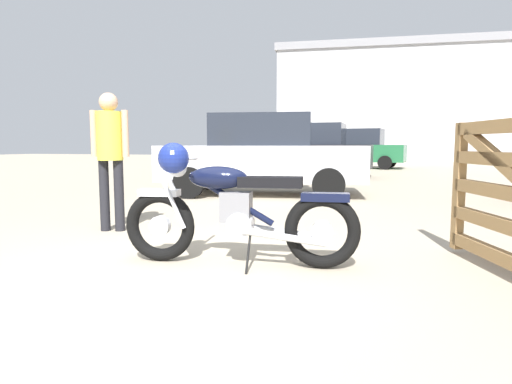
{
  "coord_description": "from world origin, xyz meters",
  "views": [
    {
      "loc": [
        1.49,
        -3.17,
        1.04
      ],
      "look_at": [
        0.2,
        1.18,
        0.55
      ],
      "focal_mm": 30.33,
      "sensor_mm": 36.0,
      "label": 1
    }
  ],
  "objects_px": {
    "blue_hatchback_right": "(250,150)",
    "white_estate_far": "(296,148)",
    "vintage_motorcycle": "(232,209)",
    "red_hatchback_near": "(359,148)",
    "pale_sedan_back": "(261,147)",
    "bystander": "(110,147)",
    "silver_sedan_mid": "(263,155)"
  },
  "relations": [
    {
      "from": "blue_hatchback_right",
      "to": "pale_sedan_back",
      "type": "distance_m",
      "value": 4.45
    },
    {
      "from": "vintage_motorcycle",
      "to": "red_hatchback_near",
      "type": "bearing_deg",
      "value": -97.12
    },
    {
      "from": "white_estate_far",
      "to": "pale_sedan_back",
      "type": "xyz_separation_m",
      "value": [
        -3.12,
        6.67,
        0.0
      ]
    },
    {
      "from": "vintage_motorcycle",
      "to": "pale_sedan_back",
      "type": "xyz_separation_m",
      "value": [
        -4.71,
        17.47,
        0.45
      ]
    },
    {
      "from": "bystander",
      "to": "blue_hatchback_right",
      "type": "distance_m",
      "value": 12.25
    },
    {
      "from": "silver_sedan_mid",
      "to": "blue_hatchback_right",
      "type": "distance_m",
      "value": 8.26
    },
    {
      "from": "vintage_motorcycle",
      "to": "bystander",
      "type": "bearing_deg",
      "value": -34.8
    },
    {
      "from": "red_hatchback_near",
      "to": "pale_sedan_back",
      "type": "xyz_separation_m",
      "value": [
        -4.82,
        0.55,
        0.02
      ]
    },
    {
      "from": "silver_sedan_mid",
      "to": "red_hatchback_near",
      "type": "bearing_deg",
      "value": 74.89
    },
    {
      "from": "silver_sedan_mid",
      "to": "pale_sedan_back",
      "type": "relative_size",
      "value": 0.9
    },
    {
      "from": "bystander",
      "to": "silver_sedan_mid",
      "type": "relative_size",
      "value": 0.38
    },
    {
      "from": "silver_sedan_mid",
      "to": "blue_hatchback_right",
      "type": "xyz_separation_m",
      "value": [
        -2.7,
        7.8,
        0.0
      ]
    },
    {
      "from": "pale_sedan_back",
      "to": "bystander",
      "type": "bearing_deg",
      "value": 90.3
    },
    {
      "from": "blue_hatchback_right",
      "to": "red_hatchback_near",
      "type": "distance_m",
      "value": 5.55
    },
    {
      "from": "white_estate_far",
      "to": "red_hatchback_near",
      "type": "bearing_deg",
      "value": 75.38
    },
    {
      "from": "bystander",
      "to": "white_estate_far",
      "type": "xyz_separation_m",
      "value": [
        0.33,
        9.78,
        -0.08
      ]
    },
    {
      "from": "red_hatchback_near",
      "to": "pale_sedan_back",
      "type": "height_order",
      "value": "red_hatchback_near"
    },
    {
      "from": "vintage_motorcycle",
      "to": "blue_hatchback_right",
      "type": "relative_size",
      "value": 0.47
    },
    {
      "from": "blue_hatchback_right",
      "to": "pale_sedan_back",
      "type": "height_order",
      "value": "pale_sedan_back"
    },
    {
      "from": "bystander",
      "to": "red_hatchback_near",
      "type": "relative_size",
      "value": 0.41
    },
    {
      "from": "white_estate_far",
      "to": "silver_sedan_mid",
      "type": "bearing_deg",
      "value": -85.19
    },
    {
      "from": "silver_sedan_mid",
      "to": "white_estate_far",
      "type": "bearing_deg",
      "value": 85.31
    },
    {
      "from": "red_hatchback_near",
      "to": "pale_sedan_back",
      "type": "distance_m",
      "value": 4.85
    },
    {
      "from": "white_estate_far",
      "to": "blue_hatchback_right",
      "type": "relative_size",
      "value": 1.07
    },
    {
      "from": "white_estate_far",
      "to": "blue_hatchback_right",
      "type": "xyz_separation_m",
      "value": [
        -2.32,
        2.3,
        -0.1
      ]
    },
    {
      "from": "white_estate_far",
      "to": "bystander",
      "type": "bearing_deg",
      "value": -91.04
    },
    {
      "from": "white_estate_far",
      "to": "blue_hatchback_right",
      "type": "bearing_deg",
      "value": 136.13
    },
    {
      "from": "vintage_motorcycle",
      "to": "red_hatchback_near",
      "type": "height_order",
      "value": "red_hatchback_near"
    },
    {
      "from": "blue_hatchback_right",
      "to": "white_estate_far",
      "type": "bearing_deg",
      "value": 126.91
    },
    {
      "from": "bystander",
      "to": "red_hatchback_near",
      "type": "height_order",
      "value": "red_hatchback_near"
    },
    {
      "from": "blue_hatchback_right",
      "to": "pale_sedan_back",
      "type": "relative_size",
      "value": 0.89
    },
    {
      "from": "vintage_motorcycle",
      "to": "silver_sedan_mid",
      "type": "height_order",
      "value": "silver_sedan_mid"
    }
  ]
}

